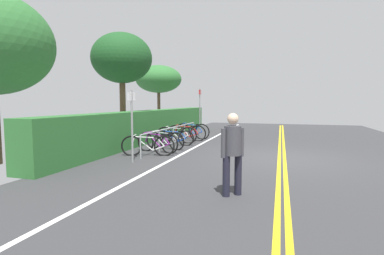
% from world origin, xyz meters
% --- Properties ---
extents(ground_plane, '(30.58, 11.67, 0.05)m').
position_xyz_m(ground_plane, '(0.00, 0.00, -0.03)').
color(ground_plane, '#353538').
extents(centre_line_yellow_inner, '(27.52, 0.10, 0.00)m').
position_xyz_m(centre_line_yellow_inner, '(0.00, -0.08, 0.00)').
color(centre_line_yellow_inner, gold).
rests_on(centre_line_yellow_inner, ground_plane).
extents(centre_line_yellow_outer, '(27.52, 0.10, 0.00)m').
position_xyz_m(centre_line_yellow_outer, '(0.00, 0.08, 0.00)').
color(centre_line_yellow_outer, gold).
rests_on(centre_line_yellow_outer, ground_plane).
extents(bike_lane_stripe_white, '(27.52, 0.12, 0.00)m').
position_xyz_m(bike_lane_stripe_white, '(0.00, 3.30, 0.00)').
color(bike_lane_stripe_white, white).
rests_on(bike_lane_stripe_white, ground_plane).
extents(bike_rack, '(5.90, 0.05, 0.78)m').
position_xyz_m(bike_rack, '(1.49, 4.28, 0.58)').
color(bike_rack, '#9EA0A5').
rests_on(bike_rack, ground_plane).
extents(bicycle_0, '(0.61, 1.76, 0.73)m').
position_xyz_m(bicycle_0, '(-0.88, 4.29, 0.34)').
color(bicycle_0, black).
rests_on(bicycle_0, ground_plane).
extents(bicycle_1, '(0.52, 1.73, 0.74)m').
position_xyz_m(bicycle_1, '(-0.14, 4.28, 0.35)').
color(bicycle_1, black).
rests_on(bicycle_1, ground_plane).
extents(bicycle_2, '(0.53, 1.72, 0.72)m').
position_xyz_m(bicycle_2, '(0.61, 4.29, 0.34)').
color(bicycle_2, black).
rests_on(bicycle_2, ground_plane).
extents(bicycle_3, '(0.56, 1.62, 0.68)m').
position_xyz_m(bicycle_3, '(1.53, 4.25, 0.32)').
color(bicycle_3, black).
rests_on(bicycle_3, ground_plane).
extents(bicycle_4, '(0.49, 1.78, 0.76)m').
position_xyz_m(bicycle_4, '(2.24, 4.40, 0.36)').
color(bicycle_4, black).
rests_on(bicycle_4, ground_plane).
extents(bicycle_5, '(0.46, 1.84, 0.77)m').
position_xyz_m(bicycle_5, '(3.09, 4.23, 0.36)').
color(bicycle_5, black).
rests_on(bicycle_5, ground_plane).
extents(bicycle_6, '(0.46, 1.80, 0.79)m').
position_xyz_m(bicycle_6, '(3.95, 4.20, 0.37)').
color(bicycle_6, black).
rests_on(bicycle_6, ground_plane).
extents(pedestrian, '(0.35, 0.40, 1.58)m').
position_xyz_m(pedestrian, '(-4.23, 0.93, 0.90)').
color(pedestrian, '#1E1E2D').
rests_on(pedestrian, ground_plane).
extents(sign_post_near, '(0.36, 0.06, 2.14)m').
position_xyz_m(sign_post_near, '(-2.00, 4.26, 1.29)').
color(sign_post_near, gray).
rests_on(sign_post_near, ground_plane).
extents(sign_post_far, '(0.36, 0.06, 2.49)m').
position_xyz_m(sign_post_far, '(5.18, 4.15, 1.48)').
color(sign_post_far, gray).
rests_on(sign_post_far, ground_plane).
extents(hedge_backdrop, '(14.85, 0.83, 1.41)m').
position_xyz_m(hedge_backdrop, '(2.99, 5.88, 0.70)').
color(hedge_backdrop, '#2D6B30').
rests_on(hedge_backdrop, ground_plane).
extents(tree_mid, '(2.61, 2.61, 4.77)m').
position_xyz_m(tree_mid, '(1.73, 6.72, 3.66)').
color(tree_mid, brown).
rests_on(tree_mid, ground_plane).
extents(tree_far_right, '(3.08, 3.08, 4.24)m').
position_xyz_m(tree_far_right, '(8.65, 7.99, 3.31)').
color(tree_far_right, brown).
rests_on(tree_far_right, ground_plane).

